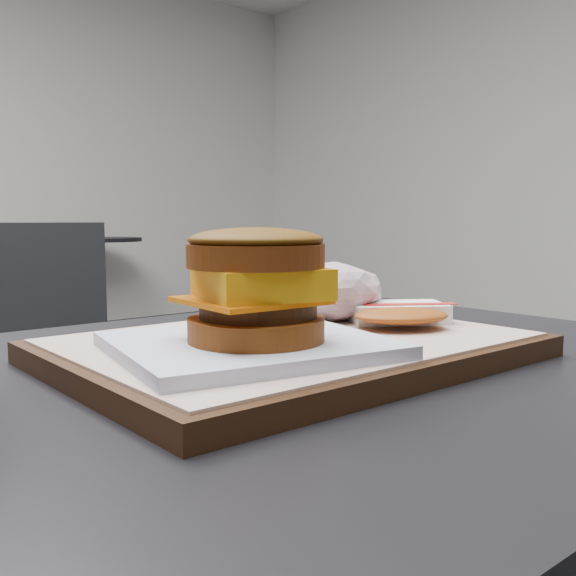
% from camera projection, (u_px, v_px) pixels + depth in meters
% --- Properties ---
extents(customer_table, '(0.80, 0.60, 0.77)m').
position_uv_depth(customer_table, '(289.00, 573.00, 0.55)').
color(customer_table, '#A5A5AA').
rests_on(customer_table, ground).
extents(serving_tray, '(0.38, 0.28, 0.02)m').
position_uv_depth(serving_tray, '(293.00, 348.00, 0.54)').
color(serving_tray, black).
rests_on(serving_tray, customer_table).
extents(breakfast_sandwich, '(0.22, 0.20, 0.09)m').
position_uv_depth(breakfast_sandwich, '(254.00, 300.00, 0.47)').
color(breakfast_sandwich, white).
rests_on(breakfast_sandwich, serving_tray).
extents(hash_brown, '(0.14, 0.13, 0.02)m').
position_uv_depth(hash_brown, '(399.00, 314.00, 0.60)').
color(hash_brown, white).
rests_on(hash_brown, serving_tray).
extents(crumpled_wrapper, '(0.13, 0.10, 0.06)m').
position_uv_depth(crumpled_wrapper, '(324.00, 291.00, 0.63)').
color(crumpled_wrapper, silver).
rests_on(crumpled_wrapper, serving_tray).
extents(neighbor_chair, '(0.61, 0.44, 0.88)m').
position_uv_depth(neighbor_chair, '(15.00, 332.00, 2.17)').
color(neighbor_chair, '#A0A0A5').
rests_on(neighbor_chair, ground).
extents(bg_table_near, '(0.66, 0.66, 0.75)m').
position_uv_depth(bg_table_near, '(271.00, 271.00, 4.09)').
color(bg_table_near, black).
rests_on(bg_table_near, ground).
extents(bg_table_far, '(0.66, 0.66, 0.75)m').
position_uv_depth(bg_table_far, '(100.00, 261.00, 5.14)').
color(bg_table_far, black).
rests_on(bg_table_far, ground).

